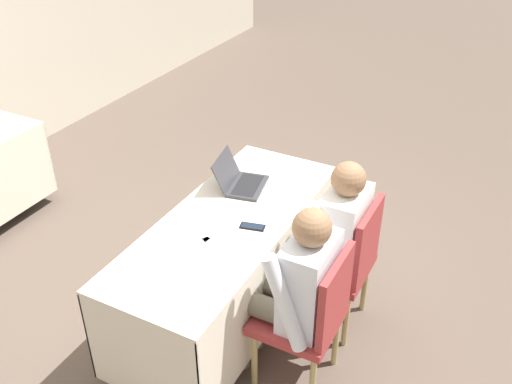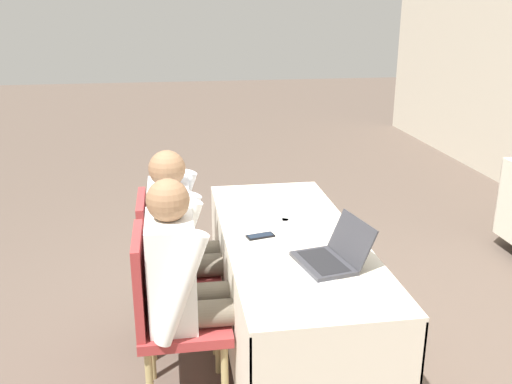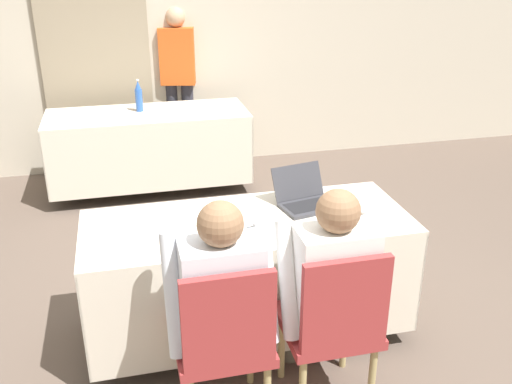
{
  "view_description": "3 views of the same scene",
  "coord_description": "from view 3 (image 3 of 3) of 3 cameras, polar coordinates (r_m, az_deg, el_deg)",
  "views": [
    {
      "loc": [
        -2.39,
        -1.44,
        2.68
      ],
      "look_at": [
        0.0,
        -0.19,
        1.0
      ],
      "focal_mm": 40.0,
      "sensor_mm": 36.0,
      "label": 1
    },
    {
      "loc": [
        2.73,
        -0.61,
        1.92
      ],
      "look_at": [
        0.0,
        -0.19,
        1.0
      ],
      "focal_mm": 40.0,
      "sensor_mm": 36.0,
      "label": 2
    },
    {
      "loc": [
        -0.62,
        -2.73,
        2.13
      ],
      "look_at": [
        0.0,
        -0.19,
        1.0
      ],
      "focal_mm": 40.0,
      "sensor_mm": 36.0,
      "label": 3
    }
  ],
  "objects": [
    {
      "name": "wall_back",
      "position": [
        5.85,
        -7.76,
        15.57
      ],
      "size": [
        12.0,
        0.06,
        2.7
      ],
      "color": "beige",
      "rests_on": "ground_plane"
    },
    {
      "name": "paper_left_edge",
      "position": [
        3.21,
        -6.43,
        -2.19
      ],
      "size": [
        0.25,
        0.32,
        0.0
      ],
      "rotation": [
        0.0,
        0.0,
        -0.14
      ],
      "color": "white",
      "rests_on": "conference_table_near"
    },
    {
      "name": "person_red_shirt",
      "position": [
        5.89,
        -7.76,
        11.3
      ],
      "size": [
        0.38,
        0.27,
        1.59
      ],
      "rotation": [
        0.0,
        0.0,
        -0.22
      ],
      "color": "#33333D",
      "rests_on": "ground_plane"
    },
    {
      "name": "laptop",
      "position": [
        3.29,
        5.01,
        -0.7
      ],
      "size": [
        0.37,
        0.35,
        0.21
      ],
      "rotation": [
        0.0,
        0.0,
        0.2
      ],
      "color": "#333338",
      "rests_on": "conference_table_near"
    },
    {
      "name": "conference_table_far",
      "position": [
        5.32,
        -10.69,
        5.87
      ],
      "size": [
        1.8,
        0.71,
        0.75
      ],
      "color": "beige",
      "rests_on": "ground_plane"
    },
    {
      "name": "cell_phone",
      "position": [
        2.97,
        -0.15,
        -4.16
      ],
      "size": [
        0.09,
        0.16,
        0.01
      ],
      "rotation": [
        0.0,
        0.0,
        0.23
      ],
      "color": "black",
      "rests_on": "conference_table_near"
    },
    {
      "name": "water_bottle",
      "position": [
        5.3,
        -11.64,
        9.3
      ],
      "size": [
        0.06,
        0.06,
        0.29
      ],
      "color": "#2D5BB7",
      "rests_on": "conference_table_far"
    },
    {
      "name": "ground_plane",
      "position": [
        3.52,
        -0.75,
        -13.84
      ],
      "size": [
        24.0,
        24.0,
        0.0
      ],
      "primitive_type": "plane",
      "color": "brown"
    },
    {
      "name": "paper_beside_laptop",
      "position": [
        3.19,
        7.89,
        -2.49
      ],
      "size": [
        0.27,
        0.33,
        0.0
      ],
      "rotation": [
        0.0,
        0.0,
        0.2
      ],
      "color": "white",
      "rests_on": "conference_table_near"
    },
    {
      "name": "curtain_panel",
      "position": [
        5.76,
        -15.92,
        14.55
      ],
      "size": [
        1.02,
        0.04,
        2.65
      ],
      "color": "gray",
      "rests_on": "ground_plane"
    },
    {
      "name": "chair_near_right",
      "position": [
        2.77,
        7.75,
        -12.75
      ],
      "size": [
        0.44,
        0.44,
        0.91
      ],
      "rotation": [
        0.0,
        0.0,
        3.14
      ],
      "color": "tan",
      "rests_on": "ground_plane"
    },
    {
      "name": "person_white_shirt",
      "position": [
        2.76,
        7.16,
        -8.86
      ],
      "size": [
        0.5,
        0.52,
        1.17
      ],
      "rotation": [
        0.0,
        0.0,
        3.14
      ],
      "color": "#665B4C",
      "rests_on": "ground_plane"
    },
    {
      "name": "chair_near_left",
      "position": [
        2.66,
        -3.17,
        -14.42
      ],
      "size": [
        0.44,
        0.44,
        0.91
      ],
      "rotation": [
        0.0,
        0.0,
        3.14
      ],
      "color": "tan",
      "rests_on": "ground_plane"
    },
    {
      "name": "conference_table_near",
      "position": [
        3.21,
        -0.81,
        -5.85
      ],
      "size": [
        1.8,
        0.71,
        0.75
      ],
      "color": "beige",
      "rests_on": "ground_plane"
    },
    {
      "name": "person_checkered_shirt",
      "position": [
        2.65,
        -3.67,
        -10.34
      ],
      "size": [
        0.5,
        0.52,
        1.17
      ],
      "rotation": [
        0.0,
        0.0,
        3.14
      ],
      "color": "#665B4C",
      "rests_on": "ground_plane"
    },
    {
      "name": "paper_centre_table",
      "position": [
        2.96,
        -4.11,
        -4.44
      ],
      "size": [
        0.32,
        0.36,
        0.0
      ],
      "rotation": [
        0.0,
        0.0,
        -0.46
      ],
      "color": "white",
      "rests_on": "conference_table_near"
    }
  ]
}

